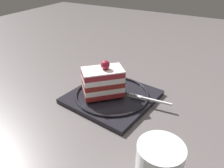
% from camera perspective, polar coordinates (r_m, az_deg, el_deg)
% --- Properties ---
extents(ground_plane, '(2.40, 2.40, 0.00)m').
position_cam_1_polar(ground_plane, '(0.66, -0.06, -3.35)').
color(ground_plane, '#565050').
extents(dessert_plate, '(0.25, 0.25, 0.02)m').
position_cam_1_polar(dessert_plate, '(0.65, 0.00, -3.10)').
color(dessert_plate, black).
rests_on(dessert_plate, ground_plane).
extents(cake_slice, '(0.12, 0.12, 0.10)m').
position_cam_1_polar(cake_slice, '(0.62, -2.35, 0.62)').
color(cake_slice, maroon).
rests_on(cake_slice, dessert_plate).
extents(fork, '(0.02, 0.12, 0.00)m').
position_cam_1_polar(fork, '(0.62, 9.33, -3.86)').
color(fork, silver).
rests_on(fork, dessert_plate).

